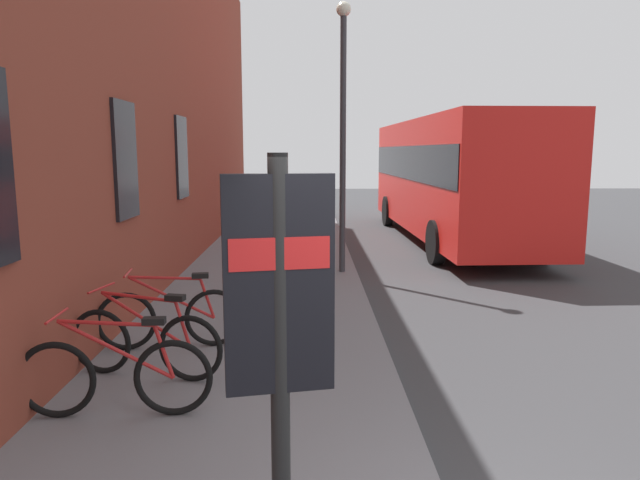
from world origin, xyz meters
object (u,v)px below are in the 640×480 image
Objects in this scene: city_bus at (451,173)px; bicycle_nearest_sign at (171,317)px; bicycle_beside_lamp at (116,376)px; bicycle_end_of_row at (145,342)px; pedestrian_by_facade at (287,237)px; street_lamp at (343,116)px; transit_info_sign at (279,315)px.

bicycle_nearest_sign is at bearing 148.28° from city_bus.
bicycle_beside_lamp and bicycle_end_of_row have the same top height.
pedestrian_by_facade reaches higher than bicycle_nearest_sign.
street_lamp is at bearing -21.03° from bicycle_beside_lamp.
transit_info_sign reaches higher than bicycle_beside_lamp.
bicycle_nearest_sign is 0.34× the size of street_lamp.
street_lamp is (6.31, -2.43, 2.68)m from bicycle_beside_lamp.
pedestrian_by_facade is (2.61, -1.33, 0.60)m from bicycle_nearest_sign.
city_bus is at bearing -17.32° from transit_info_sign.
bicycle_end_of_row and bicycle_nearest_sign have the same top height.
pedestrian_by_facade is (-6.56, 4.33, -0.81)m from city_bus.
street_lamp is at bearing -27.87° from bicycle_nearest_sign.
city_bus is (10.09, -5.72, 1.41)m from bicycle_end_of_row.
bicycle_beside_lamp is 0.34× the size of street_lamp.
pedestrian_by_facade reaches higher than bicycle_beside_lamp.
city_bus is at bearing -33.45° from pedestrian_by_facade.
bicycle_end_of_row is at bearing 176.71° from bicycle_nearest_sign.
transit_info_sign reaches higher than bicycle_end_of_row.
city_bus reaches higher than bicycle_end_of_row.
bicycle_beside_lamp is 0.91m from bicycle_end_of_row.
street_lamp reaches higher than bicycle_beside_lamp.
city_bus reaches higher than transit_info_sign.
bicycle_nearest_sign is 2.99m from pedestrian_by_facade.
city_bus reaches higher than pedestrian_by_facade.
bicycle_beside_lamp is 1.09× the size of pedestrian_by_facade.
bicycle_beside_lamp is 7.27m from street_lamp.
bicycle_beside_lamp is at bearing 152.51° from city_bus.
bicycle_end_of_row is at bearing 27.21° from transit_info_sign.
bicycle_beside_lamp is 1.00× the size of bicycle_nearest_sign.
city_bus is (9.16, -5.66, 1.41)m from bicycle_nearest_sign.
bicycle_beside_lamp is 0.17× the size of city_bus.
bicycle_beside_lamp and bicycle_nearest_sign have the same top height.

